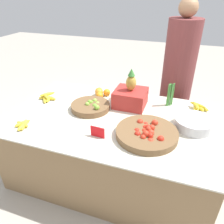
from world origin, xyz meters
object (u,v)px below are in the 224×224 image
(lime_bowl, at_px, (91,106))
(vendor_person, at_px, (177,80))
(price_sign, at_px, (98,132))
(produce_crate, at_px, (130,96))
(metal_bowl, at_px, (194,123))
(tomato_basket, at_px, (147,133))

(lime_bowl, height_order, vendor_person, vendor_person)
(price_sign, relative_size, produce_crate, 0.31)
(price_sign, distance_m, produce_crate, 0.57)
(lime_bowl, height_order, metal_bowl, lime_bowl)
(price_sign, height_order, produce_crate, produce_crate)
(metal_bowl, distance_m, vendor_person, 0.83)
(lime_bowl, bearing_deg, produce_crate, 30.07)
(price_sign, bearing_deg, tomato_basket, 24.07)
(produce_crate, distance_m, vendor_person, 0.71)
(vendor_person, bearing_deg, produce_crate, -121.45)
(tomato_basket, xyz_separation_m, price_sign, (-0.34, -0.13, 0.01))
(lime_bowl, relative_size, tomato_basket, 0.76)
(lime_bowl, bearing_deg, price_sign, -59.49)
(produce_crate, relative_size, vendor_person, 0.24)
(tomato_basket, relative_size, metal_bowl, 1.54)
(produce_crate, xyz_separation_m, vendor_person, (0.37, 0.61, -0.02))
(tomato_basket, height_order, vendor_person, vendor_person)
(tomato_basket, bearing_deg, price_sign, -159.79)
(lime_bowl, distance_m, vendor_person, 1.06)
(price_sign, xyz_separation_m, vendor_person, (0.47, 1.17, 0.03))
(metal_bowl, distance_m, price_sign, 0.76)
(lime_bowl, distance_m, metal_bowl, 0.89)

